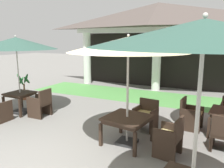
% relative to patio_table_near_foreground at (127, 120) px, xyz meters
% --- Properties ---
extents(background_pavilion, '(9.41, 2.45, 4.29)m').
position_rel_patio_table_near_foreground_xyz_m(background_pavilion, '(-0.98, 6.34, 2.69)').
color(background_pavilion, white).
rests_on(background_pavilion, ground).
extents(lawn_strip, '(11.21, 2.47, 0.01)m').
position_rel_patio_table_near_foreground_xyz_m(lawn_strip, '(-0.98, 4.69, -0.60)').
color(lawn_strip, '#519347').
rests_on(lawn_strip, ground).
extents(patio_table_near_foreground, '(1.13, 1.13, 0.70)m').
position_rel_patio_table_near_foreground_xyz_m(patio_table_near_foreground, '(0.00, 0.00, 0.00)').
color(patio_table_near_foreground, '#38281E').
rests_on(patio_table_near_foreground, ground).
extents(patio_umbrella_near_foreground, '(2.82, 2.82, 2.67)m').
position_rel_patio_table_near_foreground_xyz_m(patio_umbrella_near_foreground, '(0.00, 0.00, 1.81)').
color(patio_umbrella_near_foreground, '#2D2D2D').
rests_on(patio_umbrella_near_foreground, ground).
extents(patio_chair_near_foreground_east, '(0.59, 0.62, 0.91)m').
position_rel_patio_table_near_foreground_xyz_m(patio_chair_near_foreground_east, '(1.07, -0.14, -0.19)').
color(patio_chair_near_foreground_east, '#38281E').
rests_on(patio_chair_near_foreground_east, ground).
extents(patio_chair_near_foreground_north, '(0.67, 0.58, 0.86)m').
position_rel_patio_table_near_foreground_xyz_m(patio_chair_near_foreground_north, '(0.14, 1.07, -0.19)').
color(patio_chair_near_foreground_north, '#38281E').
rests_on(patio_chair_near_foreground_north, ground).
extents(patio_table_mid_left, '(0.85, 0.85, 0.73)m').
position_rel_patio_table_near_foreground_xyz_m(patio_table_mid_left, '(-4.28, 0.58, 0.02)').
color(patio_table_mid_left, '#38281E').
rests_on(patio_table_mid_left, ground).
extents(patio_umbrella_mid_left, '(2.75, 2.75, 2.69)m').
position_rel_patio_table_near_foreground_xyz_m(patio_umbrella_mid_left, '(-4.28, 0.58, 1.80)').
color(patio_umbrella_mid_left, '#2D2D2D').
rests_on(patio_umbrella_mid_left, ground).
extents(patio_chair_mid_left_east, '(0.59, 0.59, 0.94)m').
position_rel_patio_table_near_foreground_xyz_m(patio_chair_mid_left_east, '(-3.37, 0.59, -0.18)').
color(patio_chair_mid_left_east, '#38281E').
rests_on(patio_chair_mid_left_east, ground).
extents(patio_chair_mid_right_west, '(0.62, 0.62, 0.89)m').
position_rel_patio_table_near_foreground_xyz_m(patio_chair_mid_right_west, '(1.28, 1.70, -0.20)').
color(patio_chair_mid_right_west, '#38281E').
rests_on(patio_chair_mid_right_west, ground).
extents(patio_umbrella_far_back, '(2.56, 2.56, 2.83)m').
position_rel_patio_table_near_foreground_xyz_m(patio_umbrella_far_back, '(1.75, -2.16, 1.99)').
color(patio_umbrella_far_back, '#2D2D2D').
rests_on(patio_umbrella_far_back, ground).
extents(potted_palm_left_edge, '(0.47, 0.47, 1.15)m').
position_rel_patio_table_near_foreground_xyz_m(potted_palm_left_edge, '(-5.60, 1.97, -0.25)').
color(potted_palm_left_edge, '#995638').
rests_on(potted_palm_left_edge, ground).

